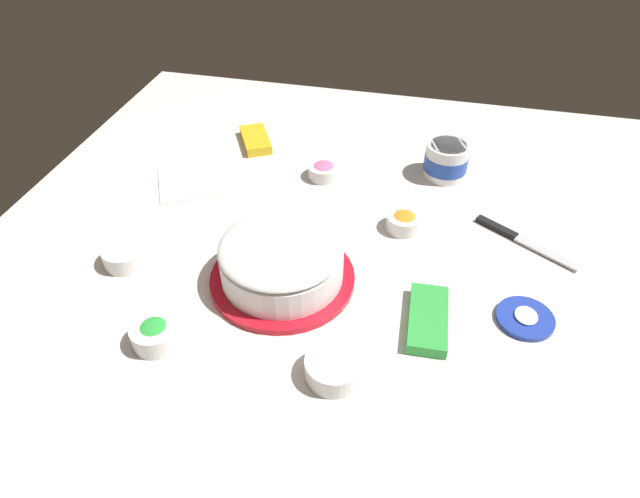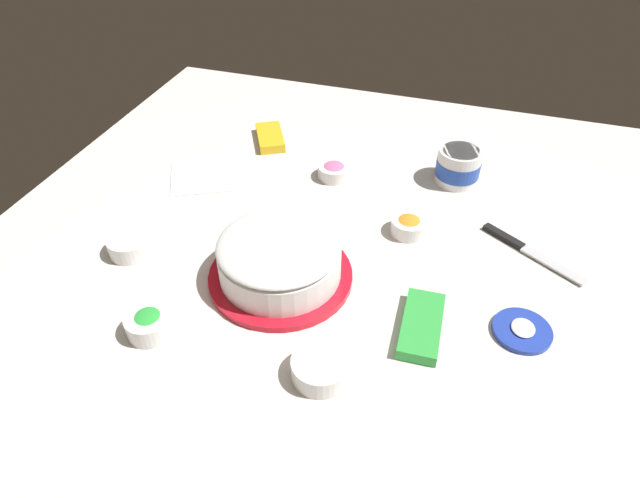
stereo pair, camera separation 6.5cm
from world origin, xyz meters
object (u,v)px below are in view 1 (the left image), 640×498
Objects in this scene: sprinkle_bowl_orange at (404,221)px; candy_box_lower at (256,140)px; frosted_cake at (282,262)px; sprinkle_bowl_green at (155,333)px; spreading_knife at (517,237)px; candy_box_upper at (428,319)px; frosting_tub at (446,160)px; frosting_tub_lid at (525,318)px; paper_napkin at (190,182)px; sprinkle_bowl_rainbow at (334,367)px; sprinkle_bowl_pink at (324,170)px; sprinkle_bowl_yellow at (125,254)px.

candy_box_lower is at bearing -122.45° from sprinkle_bowl_orange.
frosted_cake is 0.26m from sprinkle_bowl_green.
sprinkle_bowl_orange is (0.02, -0.24, 0.01)m from spreading_knife.
frosted_cake is at bearing -102.17° from candy_box_upper.
frosting_tub is at bearing -142.60° from spreading_knife.
sprinkle_bowl_green is 0.62× the size of candy_box_lower.
candy_box_upper is at bearing -74.20° from frosting_tub_lid.
sprinkle_bowl_green is at bearing -24.46° from candy_box_lower.
candy_box_upper is 1.03× the size of paper_napkin.
sprinkle_bowl_orange is (0.24, -0.07, -0.02)m from frosting_tub.
frosted_cake reaches higher than paper_napkin.
sprinkle_bowl_green is at bearing -35.07° from frosting_tub.
sprinkle_bowl_rainbow is (0.41, -0.07, 0.00)m from sprinkle_bowl_orange.
frosted_cake is 0.54m from frosting_tub.
sprinkle_bowl_yellow is (0.40, -0.32, 0.00)m from sprinkle_bowl_pink.
sprinkle_bowl_orange is at bearing 114.00° from sprinkle_bowl_yellow.
sprinkle_bowl_orange is at bearing 137.35° from sprinkle_bowl_green.
sprinkle_bowl_pink is at bearing -148.32° from candy_box_upper.
spreading_knife is at bearing 108.23° from sprinkle_bowl_yellow.
sprinkle_bowl_rainbow reaches higher than frosting_tub_lid.
candy_box_upper is at bearing 136.22° from sprinkle_bowl_rainbow.
spreading_knife is 0.72m from candy_box_lower.
paper_napkin is at bearing -120.99° from candy_box_upper.
sprinkle_bowl_orange reaches higher than candy_box_lower.
frosting_tub_lid is 0.84m from candy_box_lower.
frosting_tub is 0.50× the size of spreading_knife.
sprinkle_bowl_green is (0.20, -0.63, 0.02)m from frosting_tub_lid.
sprinkle_bowl_orange is (-0.22, -0.25, 0.01)m from frosting_tub_lid.
candy_box_upper is at bearing 14.77° from candy_box_lower.
sprinkle_bowl_pink is at bearing -165.45° from sprinkle_bowl_rainbow.
candy_box_upper is (0.28, -0.17, 0.01)m from spreading_knife.
sprinkle_bowl_orange reaches higher than candy_box_upper.
candy_box_upper is at bearing 61.70° from paper_napkin.
sprinkle_bowl_rainbow is (0.20, 0.15, -0.03)m from frosted_cake.
sprinkle_bowl_green is at bearing -42.65° from sprinkle_bowl_orange.
sprinkle_bowl_pink is at bearing -129.06° from frosting_tub_lid.
sprinkle_bowl_yellow is at bearing -88.39° from frosting_tub_lid.
frosted_cake is 0.33m from sprinkle_bowl_yellow.
sprinkle_bowl_orange is 0.79× the size of sprinkle_bowl_rainbow.
sprinkle_bowl_yellow is 0.52m from candy_box_lower.
spreading_knife is 0.24m from sprinkle_bowl_orange.
paper_napkin is (-0.06, -0.53, -0.02)m from sprinkle_bowl_orange.
sprinkle_bowl_orange is 0.57× the size of candy_box_lower.
candy_box_upper is (0.54, 0.51, -0.00)m from candy_box_lower.
sprinkle_bowl_yellow is at bearing -86.28° from frosted_cake.
spreading_knife is 2.75× the size of sprinkle_bowl_orange.
sprinkle_bowl_orange is (0.16, 0.22, 0.00)m from sprinkle_bowl_pink.
sprinkle_bowl_yellow is (0.26, -0.78, 0.02)m from spreading_knife.
sprinkle_bowl_green is (0.42, -0.38, 0.00)m from sprinkle_bowl_orange.
spreading_knife is at bearing 40.72° from candy_box_lower.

